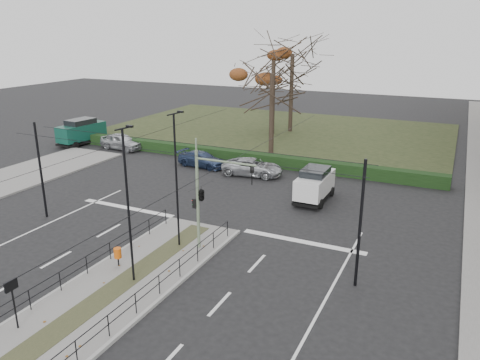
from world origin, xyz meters
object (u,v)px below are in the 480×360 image
object	(u,v)px
parked_car_fourth	(253,167)
green_van	(81,131)
parked_car_first	(121,142)
bare_tree_near	(272,80)
streetlamp_median_far	(177,180)
white_van	(315,184)
info_panel	(12,291)
parked_car_third	(202,159)
rust_tree	(274,61)
litter_bin	(118,253)
streetlamp_median_near	(128,205)
traffic_light	(203,193)
bare_tree_center	(292,60)

from	to	relation	value
parked_car_fourth	green_van	bearing A→B (deg)	77.03
parked_car_first	bare_tree_near	size ratio (longest dim) A/B	0.46
streetlamp_median_far	white_van	size ratio (longest dim) A/B	1.73
info_panel	white_van	distance (m)	20.01
info_panel	bare_tree_near	distance (m)	28.16
parked_car_third	bare_tree_near	world-z (taller)	bare_tree_near
green_van	rust_tree	bearing A→B (deg)	38.33
info_panel	rust_tree	size ratio (longest dim) A/B	0.20
parked_car_third	parked_car_fourth	size ratio (longest dim) A/B	0.90
streetlamp_median_far	parked_car_first	distance (m)	23.34
litter_bin	rust_tree	size ratio (longest dim) A/B	0.09
streetlamp_median_near	parked_car_fourth	distance (m)	18.07
traffic_light	streetlamp_median_far	bearing A→B (deg)	-169.89
bare_tree_center	bare_tree_near	bearing A→B (deg)	-78.63
litter_bin	bare_tree_center	xyz separation A→B (m)	(-3.15, 33.92, 7.22)
litter_bin	info_panel	world-z (taller)	info_panel
traffic_light	rust_tree	distance (m)	29.68
rust_tree	bare_tree_near	size ratio (longest dim) A/B	1.05
litter_bin	parked_car_third	xyz separation A→B (m)	(-5.20, 17.30, -0.17)
parked_car_fourth	green_van	xyz separation A→B (m)	(-20.08, 2.41, 0.66)
streetlamp_median_far	green_van	distance (m)	27.22
parked_car_fourth	bare_tree_near	xyz separation A→B (m)	(-0.45, 5.10, 6.37)
traffic_light	info_panel	size ratio (longest dim) A/B	2.56
bare_tree_near	parked_car_third	bearing A→B (deg)	-133.54
info_panel	white_van	world-z (taller)	white_van
streetlamp_median_near	green_van	xyz separation A→B (m)	(-21.93, 20.11, -2.51)
white_van	rust_tree	xyz separation A→B (m)	(-10.38, 18.47, 6.81)
info_panel	bare_tree_center	size ratio (longest dim) A/B	0.18
traffic_light	litter_bin	xyz separation A→B (m)	(-2.83, -3.48, -2.42)
parked_car_fourth	bare_tree_center	size ratio (longest dim) A/B	0.43
parked_car_fourth	streetlamp_median_far	bearing A→B (deg)	-178.80
white_van	bare_tree_near	size ratio (longest dim) A/B	0.42
info_panel	rust_tree	world-z (taller)	rust_tree
litter_bin	info_panel	size ratio (longest dim) A/B	0.45
parked_car_first	bare_tree_center	distance (m)	20.41
info_panel	rust_tree	distance (m)	38.26
streetlamp_median_far	parked_car_fourth	distance (m)	14.12
bare_tree_center	parked_car_third	bearing A→B (deg)	-97.04
traffic_light	parked_car_third	bearing A→B (deg)	120.18
bare_tree_near	traffic_light	bearing A→B (deg)	-79.04
streetlamp_median_far	rust_tree	bearing A→B (deg)	101.79
white_van	rust_tree	world-z (taller)	rust_tree
streetlamp_median_near	traffic_light	bearing A→B (deg)	73.45
parked_car_first	rust_tree	xyz separation A→B (m)	(10.77, 12.62, 7.23)
litter_bin	green_van	size ratio (longest dim) A/B	0.18
info_panel	streetlamp_median_far	distance (m)	9.31
white_van	bare_tree_near	xyz separation A→B (m)	(-6.62, 8.62, 5.85)
traffic_light	parked_car_third	distance (m)	16.19
bare_tree_center	white_van	bearing A→B (deg)	-66.32
streetlamp_median_near	rust_tree	bearing A→B (deg)	100.54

